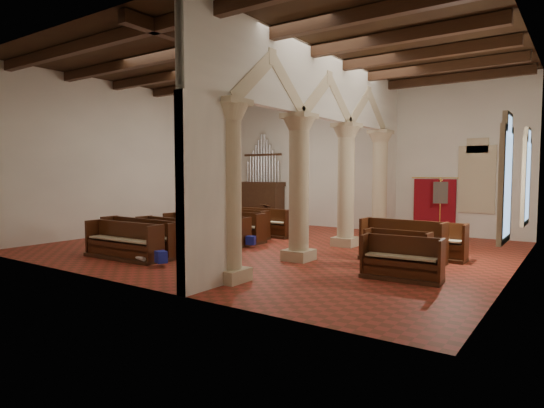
{
  "coord_description": "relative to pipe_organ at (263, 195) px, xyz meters",
  "views": [
    {
      "loc": [
        8.35,
        -12.28,
        2.46
      ],
      "look_at": [
        -0.49,
        0.5,
        1.38
      ],
      "focal_mm": 30.0,
      "sensor_mm": 36.0,
      "label": 1
    }
  ],
  "objects": [
    {
      "name": "floor",
      "position": [
        4.5,
        -5.5,
        -1.37
      ],
      "size": [
        14.0,
        14.0,
        0.0
      ],
      "primitive_type": "plane",
      "color": "maroon",
      "rests_on": "ground"
    },
    {
      "name": "ceiling",
      "position": [
        4.5,
        -5.5,
        4.63
      ],
      "size": [
        14.0,
        14.0,
        0.0
      ],
      "primitive_type": "plane",
      "rotation": [
        3.14,
        0.0,
        0.0
      ],
      "color": "#342311",
      "rests_on": "wall_back"
    },
    {
      "name": "wall_back",
      "position": [
        4.5,
        0.5,
        1.63
      ],
      "size": [
        14.0,
        0.02,
        6.0
      ],
      "primitive_type": "cube",
      "color": "beige",
      "rests_on": "floor"
    },
    {
      "name": "wall_front",
      "position": [
        4.5,
        -11.5,
        1.63
      ],
      "size": [
        14.0,
        0.02,
        6.0
      ],
      "primitive_type": "cube",
      "color": "beige",
      "rests_on": "floor"
    },
    {
      "name": "wall_left",
      "position": [
        -2.5,
        -5.5,
        1.63
      ],
      "size": [
        0.02,
        12.0,
        6.0
      ],
      "primitive_type": "cube",
      "color": "beige",
      "rests_on": "floor"
    },
    {
      "name": "wall_right",
      "position": [
        11.5,
        -5.5,
        1.63
      ],
      "size": [
        0.02,
        12.0,
        6.0
      ],
      "primitive_type": "cube",
      "color": "beige",
      "rests_on": "floor"
    },
    {
      "name": "ceiling_beams",
      "position": [
        4.5,
        -5.5,
        4.45
      ],
      "size": [
        13.8,
        11.8,
        0.3
      ],
      "primitive_type": null,
      "color": "#382212",
      "rests_on": "wall_back"
    },
    {
      "name": "arcade",
      "position": [
        6.3,
        -5.5,
        2.19
      ],
      "size": [
        0.9,
        11.9,
        6.0
      ],
      "color": "#BDB18D",
      "rests_on": "floor"
    },
    {
      "name": "window_right_a",
      "position": [
        11.48,
        -7.0,
        0.83
      ],
      "size": [
        0.03,
        1.0,
        2.2
      ],
      "primitive_type": "cube",
      "color": "#2F6A52",
      "rests_on": "wall_right"
    },
    {
      "name": "window_right_b",
      "position": [
        11.48,
        -3.0,
        0.83
      ],
      "size": [
        0.03,
        1.0,
        2.2
      ],
      "primitive_type": "cube",
      "color": "#2F6A52",
      "rests_on": "wall_right"
    },
    {
      "name": "window_back",
      "position": [
        9.5,
        0.48,
        0.83
      ],
      "size": [
        1.0,
        0.03,
        2.2
      ],
      "primitive_type": "cube",
      "color": "#2F6A52",
      "rests_on": "wall_back"
    },
    {
      "name": "pipe_organ",
      "position": [
        0.0,
        0.0,
        0.0
      ],
      "size": [
        2.1,
        0.85,
        4.4
      ],
      "color": "#382212",
      "rests_on": "floor"
    },
    {
      "name": "lectern",
      "position": [
        1.17,
        -1.32,
        -0.93
      ],
      "size": [
        0.48,
        0.5,
        1.06
      ],
      "rotation": [
        0.0,
        0.0,
        -0.2
      ],
      "color": "#371F11",
      "rests_on": "floor"
    },
    {
      "name": "dossal_curtain",
      "position": [
        8.0,
        0.42,
        -0.21
      ],
      "size": [
        1.8,
        0.07,
        2.17
      ],
      "color": "maroon",
      "rests_on": "floor"
    },
    {
      "name": "processional_banner",
      "position": [
        8.42,
        -0.37,
        -0.59
      ],
      "size": [
        0.48,
        0.62,
        2.28
      ],
      "rotation": [
        0.0,
        0.0,
        0.43
      ],
      "color": "#382212",
      "rests_on": "floor"
    },
    {
      "name": "hymnal_box_a",
      "position": [
        3.78,
        -9.78,
        -1.12
      ],
      "size": [
        0.38,
        0.34,
        0.31
      ],
      "primitive_type": "cube",
      "rotation": [
        0.0,
        0.0,
        -0.35
      ],
      "color": "navy",
      "rests_on": "floor"
    },
    {
      "name": "hymnal_box_b",
      "position": [
        3.99,
        -8.08,
        -1.12
      ],
      "size": [
        0.34,
        0.3,
        0.3
      ],
      "primitive_type": "cube",
      "rotation": [
        0.0,
        0.0,
        0.18
      ],
      "color": "navy",
      "rests_on": "floor"
    },
    {
      "name": "hymnal_box_c",
      "position": [
        3.91,
        -6.07,
        -1.13
      ],
      "size": [
        0.34,
        0.31,
        0.29
      ],
      "primitive_type": "cube",
      "rotation": [
        0.0,
        0.0,
        0.31
      ],
      "color": "navy",
      "rests_on": "floor"
    },
    {
      "name": "tube_heater_a",
      "position": [
        2.78,
        -9.81,
        -1.21
      ],
      "size": [
        1.06,
        0.34,
        0.11
      ],
      "primitive_type": "cylinder",
      "rotation": [
        0.0,
        1.57,
        -0.22
      ],
      "color": "white",
      "rests_on": "floor"
    },
    {
      "name": "tube_heater_b",
      "position": [
        3.19,
        -8.98,
        -1.21
      ],
      "size": [
        0.99,
        0.41,
        0.1
      ],
      "primitive_type": "cylinder",
      "rotation": [
        0.0,
        1.57,
        0.31
      ],
      "color": "silver",
      "rests_on": "floor"
    },
    {
      "name": "nave_pew_0",
      "position": [
        2.08,
        -9.66,
        -1.03
      ],
      "size": [
        2.7,
        0.79,
        1.04
      ],
      "rotation": [
        0.0,
        0.0,
        0.04
      ],
      "color": "#382212",
      "rests_on": "floor"
    },
    {
      "name": "nave_pew_1",
      "position": [
        1.86,
        -8.89,
        -1.02
      ],
      "size": [
        3.26,
        0.81,
        1.06
      ],
      "rotation": [
        0.0,
        0.0,
        -0.03
      ],
      "color": "#382212",
      "rests_on": "floor"
    },
    {
      "name": "nave_pew_2",
      "position": [
        2.48,
        -8.21,
        -1.02
      ],
      "size": [
        2.85,
        0.88,
        1.05
      ],
      "rotation": [
        0.0,
        0.0,
        -0.06
      ],
      "color": "#382212",
      "rests_on": "floor"
    },
    {
      "name": "nave_pew_3",
      "position": [
        2.36,
        -6.89,
        -1.02
      ],
      "size": [
        3.0,
        0.86,
        1.05
      ],
      "rotation": [
        0.0,
        0.0,
        -0.05
      ],
      "color": "#382212",
      "rests_on": "floor"
    },
    {
      "name": "nave_pew_4",
      "position": [
        2.48,
        -6.1,
        -1.05
      ],
      "size": [
        2.5,
        0.75,
        0.97
      ],
      "rotation": [
        0.0,
        0.0,
        0.04
      ],
      "color": "#382212",
      "rests_on": "floor"
    },
    {
      "name": "nave_pew_5",
      "position": [
        2.25,
        -5.32,
        -1.03
      ],
      "size": [
        3.08,
        0.71,
        1.05
      ],
      "rotation": [
        0.0,
        0.0,
        0.0
      ],
      "color": "#382212",
      "rests_on": "floor"
    },
    {
      "name": "nave_pew_6",
      "position": [
        2.01,
        -4.59,
        -1.02
      ],
      "size": [
        2.84,
        0.77,
        1.07
      ],
      "rotation": [
        0.0,
        0.0,
        0.02
      ],
      "color": "#382212",
      "rests_on": "floor"
    },
    {
      "name": "nave_pew_7",
      "position": [
        2.35,
        -3.6,
        -1.02
      ],
      "size": [
        2.99,
        0.73,
        1.05
      ],
      "rotation": [
        0.0,
        0.0,
        -0.01
      ],
      "color": "#382212",
      "rests_on": "floor"
    },
    {
      "name": "nave_pew_8",
      "position": [
        2.07,
        -2.66,
        -1.05
      ],
      "size": [
        3.03,
        0.67,
        0.97
      ],
      "rotation": [
        0.0,
        0.0,
        0.01
      ],
      "color": "#382212",
      "rests_on": "floor"
    },
    {
      "name": "aisle_pew_0",
      "position": [
        9.44,
        -7.63,
        -1.03
      ],
      "size": [
        1.85,
        0.78,
        1.0
      ],
      "rotation": [
        0.0,
        0.0,
        0.07
      ],
      "color": "#382212",
      "rests_on": "floor"
    },
    {
      "name": "aisle_pew_1",
      "position": [
        8.94,
        -6.48,
        -1.04
      ],
      "size": [
        1.66,
        0.67,
        0.98
      ],
      "rotation": [
        0.0,
        0.0,
        -0.01
      ],
      "color": "#382212",
      "rests_on": "floor"
    },
    {
      "name": "aisle_pew_2",
      "position": [
        8.77,
        -5.6,
        -0.98
      ],
      "size": [
        2.32,
        0.86,
        1.15
      ],
      "rotation": [
        0.0,
        0.0,
        -0.04
      ],
      "color": "#382212",
      "rests_on": "floor"
    },
    {
      "name": "aisle_pew_3",
      "position": [
        9.27,
        -4.72,
        -1.02
      ],
      "size": [
        1.95,
        0.71,
        1.05
      ],
      "rotation": [
        0.0,
        0.0,
        0.0
      ],
      "color": "#382212",
      "rests_on": "floor"
    }
  ]
}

